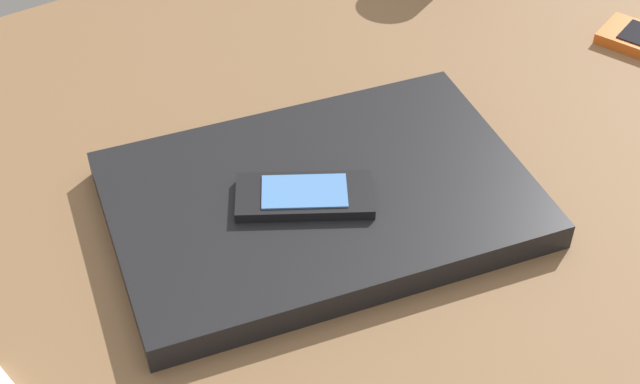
{
  "coord_description": "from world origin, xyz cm",
  "views": [
    {
      "loc": [
        -34.32,
        -51.58,
        55.27
      ],
      "look_at": [
        -3.87,
        -5.36,
        5.0
      ],
      "focal_mm": 50.32,
      "sensor_mm": 36.0,
      "label": 1
    }
  ],
  "objects": [
    {
      "name": "desk_surface",
      "position": [
        0.0,
        0.0,
        1.5
      ],
      "size": [
        120.0,
        80.0,
        3.0
      ],
      "primitive_type": "cube",
      "color": "olive",
      "rests_on": "ground"
    },
    {
      "name": "laptop_closed",
      "position": [
        -3.87,
        -5.36,
        4.22
      ],
      "size": [
        38.78,
        29.97,
        2.45
      ],
      "primitive_type": "cube",
      "rotation": [
        0.0,
        0.0,
        -0.22
      ],
      "color": "black",
      "rests_on": "desk_surface"
    },
    {
      "name": "cell_phone_on_laptop",
      "position": [
        -5.72,
        -5.87,
        5.92
      ],
      "size": [
        12.26,
        10.21,
        1.02
      ],
      "color": "black",
      "rests_on": "laptop_closed"
    }
  ]
}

